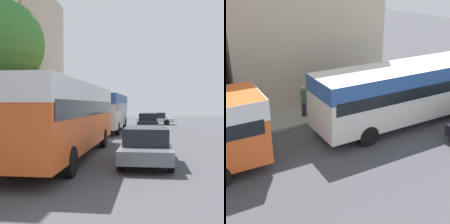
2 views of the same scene
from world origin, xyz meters
TOP-DOWN VIEW (x-y plane):
  - building_far_terrace at (-8.95, 20.44)m, footprint 5.49×9.43m
  - bus_following at (-1.84, 23.59)m, footprint 2.62×10.29m
  - pedestrian_near_curb at (-4.89, 19.01)m, footprint 0.33×0.33m
  - pedestrian_walking_away at (-5.77, 24.05)m, footprint 0.34×0.34m

SIDE VIEW (x-z plane):
  - pedestrian_near_curb at x=-4.89m, z-range 0.18..1.93m
  - pedestrian_walking_away at x=-5.77m, z-range 0.19..2.01m
  - bus_following at x=-1.84m, z-range 0.47..3.61m
  - building_far_terrace at x=-8.95m, z-range 0.00..11.21m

